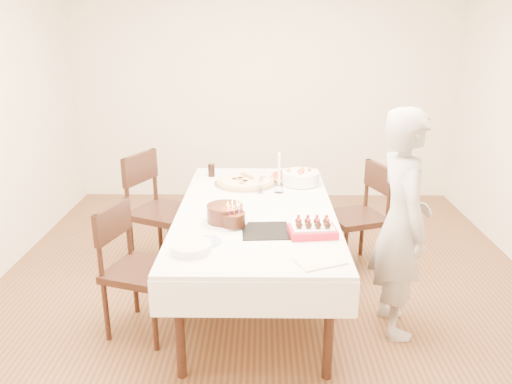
{
  "coord_description": "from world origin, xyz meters",
  "views": [
    {
      "loc": [
        -0.03,
        -3.46,
        2.04
      ],
      "look_at": [
        -0.08,
        0.01,
        0.87
      ],
      "focal_mm": 35.0,
      "sensor_mm": 36.0,
      "label": 1
    }
  ],
  "objects_px": {
    "dining_table": "(256,254)",
    "strawberry_box": "(313,230)",
    "chair_right_savory": "(356,218)",
    "pasta_bowl": "(301,178)",
    "birthday_cake": "(233,215)",
    "taper_candle": "(279,172)",
    "chair_left_dessert": "(142,271)",
    "pizza_pepperoni": "(291,177)",
    "pizza_white": "(245,182)",
    "cola_glass": "(211,170)",
    "layer_cake": "(225,214)",
    "chair_left_savory": "(163,213)",
    "person": "(402,224)"
  },
  "relations": [
    {
      "from": "taper_candle",
      "to": "layer_cake",
      "type": "bearing_deg",
      "value": -120.89
    },
    {
      "from": "person",
      "to": "cola_glass",
      "type": "relative_size",
      "value": 13.8
    },
    {
      "from": "pizza_pepperoni",
      "to": "strawberry_box",
      "type": "distance_m",
      "value": 1.23
    },
    {
      "from": "dining_table",
      "to": "person",
      "type": "height_order",
      "value": "person"
    },
    {
      "from": "chair_left_savory",
      "to": "chair_left_dessert",
      "type": "xyz_separation_m",
      "value": [
        0.03,
        -0.97,
        -0.05
      ]
    },
    {
      "from": "chair_right_savory",
      "to": "pasta_bowl",
      "type": "relative_size",
      "value": 2.98
    },
    {
      "from": "taper_candle",
      "to": "pizza_pepperoni",
      "type": "bearing_deg",
      "value": 71.99
    },
    {
      "from": "cola_glass",
      "to": "strawberry_box",
      "type": "bearing_deg",
      "value": -59.26
    },
    {
      "from": "pasta_bowl",
      "to": "birthday_cake",
      "type": "bearing_deg",
      "value": -118.49
    },
    {
      "from": "pizza_pepperoni",
      "to": "birthday_cake",
      "type": "bearing_deg",
      "value": -112.04
    },
    {
      "from": "layer_cake",
      "to": "strawberry_box",
      "type": "bearing_deg",
      "value": -20.15
    },
    {
      "from": "dining_table",
      "to": "chair_right_savory",
      "type": "height_order",
      "value": "chair_right_savory"
    },
    {
      "from": "layer_cake",
      "to": "chair_left_savory",
      "type": "bearing_deg",
      "value": 126.26
    },
    {
      "from": "pasta_bowl",
      "to": "birthday_cake",
      "type": "relative_size",
      "value": 1.99
    },
    {
      "from": "chair_left_savory",
      "to": "taper_candle",
      "type": "relative_size",
      "value": 2.98
    },
    {
      "from": "pasta_bowl",
      "to": "strawberry_box",
      "type": "bearing_deg",
      "value": -90.09
    },
    {
      "from": "chair_left_dessert",
      "to": "taper_candle",
      "type": "relative_size",
      "value": 2.68
    },
    {
      "from": "strawberry_box",
      "to": "chair_right_savory",
      "type": "bearing_deg",
      "value": 65.05
    },
    {
      "from": "pizza_white",
      "to": "taper_candle",
      "type": "bearing_deg",
      "value": -37.78
    },
    {
      "from": "person",
      "to": "pasta_bowl",
      "type": "xyz_separation_m",
      "value": [
        -0.6,
        0.97,
        0.03
      ]
    },
    {
      "from": "taper_candle",
      "to": "chair_left_dessert",
      "type": "bearing_deg",
      "value": -139.32
    },
    {
      "from": "pizza_white",
      "to": "cola_glass",
      "type": "relative_size",
      "value": 4.72
    },
    {
      "from": "chair_left_savory",
      "to": "chair_left_dessert",
      "type": "relative_size",
      "value": 1.11
    },
    {
      "from": "chair_right_savory",
      "to": "birthday_cake",
      "type": "height_order",
      "value": "chair_right_savory"
    },
    {
      "from": "pizza_pepperoni",
      "to": "strawberry_box",
      "type": "bearing_deg",
      "value": -86.66
    },
    {
      "from": "layer_cake",
      "to": "cola_glass",
      "type": "bearing_deg",
      "value": 100.31
    },
    {
      "from": "strawberry_box",
      "to": "birthday_cake",
      "type": "bearing_deg",
      "value": 165.99
    },
    {
      "from": "pizza_pepperoni",
      "to": "taper_candle",
      "type": "bearing_deg",
      "value": -108.01
    },
    {
      "from": "taper_candle",
      "to": "layer_cake",
      "type": "distance_m",
      "value": 0.77
    },
    {
      "from": "pasta_bowl",
      "to": "chair_right_savory",
      "type": "bearing_deg",
      "value": -6.04
    },
    {
      "from": "chair_left_dessert",
      "to": "cola_glass",
      "type": "distance_m",
      "value": 1.36
    },
    {
      "from": "pizza_pepperoni",
      "to": "taper_candle",
      "type": "height_order",
      "value": "taper_candle"
    },
    {
      "from": "chair_left_dessert",
      "to": "layer_cake",
      "type": "bearing_deg",
      "value": -146.09
    },
    {
      "from": "dining_table",
      "to": "strawberry_box",
      "type": "bearing_deg",
      "value": -53.53
    },
    {
      "from": "birthday_cake",
      "to": "chair_right_savory",
      "type": "bearing_deg",
      "value": 42.2
    },
    {
      "from": "chair_right_savory",
      "to": "strawberry_box",
      "type": "bearing_deg",
      "value": -134.35
    },
    {
      "from": "chair_right_savory",
      "to": "pasta_bowl",
      "type": "height_order",
      "value": "chair_right_savory"
    },
    {
      "from": "chair_left_savory",
      "to": "birthday_cake",
      "type": "relative_size",
      "value": 6.44
    },
    {
      "from": "taper_candle",
      "to": "cola_glass",
      "type": "bearing_deg",
      "value": 142.85
    },
    {
      "from": "cola_glass",
      "to": "pizza_pepperoni",
      "type": "bearing_deg",
      "value": -6.65
    },
    {
      "from": "cola_glass",
      "to": "birthday_cake",
      "type": "height_order",
      "value": "birthday_cake"
    },
    {
      "from": "dining_table",
      "to": "taper_candle",
      "type": "relative_size",
      "value": 6.27
    },
    {
      "from": "pizza_pepperoni",
      "to": "chair_left_savory",
      "type": "bearing_deg",
      "value": -169.39
    },
    {
      "from": "taper_candle",
      "to": "layer_cake",
      "type": "relative_size",
      "value": 1.08
    },
    {
      "from": "layer_cake",
      "to": "birthday_cake",
      "type": "bearing_deg",
      "value": -53.04
    },
    {
      "from": "pasta_bowl",
      "to": "cola_glass",
      "type": "bearing_deg",
      "value": 163.83
    },
    {
      "from": "pizza_pepperoni",
      "to": "pasta_bowl",
      "type": "xyz_separation_m",
      "value": [
        0.07,
        -0.14,
        0.04
      ]
    },
    {
      "from": "chair_left_dessert",
      "to": "pizza_pepperoni",
      "type": "distance_m",
      "value": 1.62
    },
    {
      "from": "chair_left_dessert",
      "to": "pizza_white",
      "type": "relative_size",
      "value": 1.71
    },
    {
      "from": "strawberry_box",
      "to": "pizza_pepperoni",
      "type": "bearing_deg",
      "value": 93.34
    }
  ]
}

